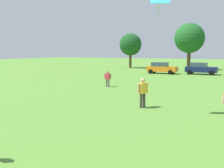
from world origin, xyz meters
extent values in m
plane|color=#568C33|center=(0.00, 30.00, 0.00)|extent=(160.00, 160.00, 0.00)
cylinder|color=#3F3833|center=(2.22, 13.32, 0.43)|extent=(0.16, 0.16, 0.86)
cylinder|color=#3F3833|center=(2.32, 13.55, 0.43)|extent=(0.16, 0.16, 0.86)
cube|color=yellow|center=(2.27, 13.43, 1.16)|extent=(0.52, 0.65, 0.61)
cylinder|color=tan|center=(2.13, 13.11, 1.18)|extent=(0.12, 0.12, 0.57)
cylinder|color=tan|center=(2.41, 13.76, 1.18)|extent=(0.12, 0.12, 0.57)
sphere|color=tan|center=(2.27, 13.43, 1.62)|extent=(0.27, 0.27, 0.27)
cylinder|color=#4C4C51|center=(-3.89, 20.44, 0.36)|extent=(0.14, 0.14, 0.73)
cylinder|color=#4C4C51|center=(-3.68, 20.44, 0.36)|extent=(0.14, 0.14, 0.73)
cube|color=#D8334C|center=(-3.79, 20.44, 0.99)|extent=(0.49, 0.28, 0.52)
cylinder|color=#936B4C|center=(-4.09, 20.45, 1.00)|extent=(0.11, 0.11, 0.49)
cylinder|color=#936B4C|center=(-3.48, 20.43, 1.00)|extent=(0.11, 0.11, 0.49)
sphere|color=#936B4C|center=(-3.79, 20.44, 1.37)|extent=(0.23, 0.23, 0.23)
cylinder|color=tan|center=(6.74, 12.12, 1.13)|extent=(0.12, 0.12, 0.55)
sphere|color=#8CD859|center=(3.54, 12.27, 5.73)|extent=(0.10, 0.10, 0.10)
sphere|color=#8CD859|center=(3.49, 12.27, 5.51)|extent=(0.10, 0.10, 0.10)
sphere|color=#8CD859|center=(3.44, 12.27, 5.29)|extent=(0.10, 0.10, 0.10)
cube|color=orange|center=(-3.23, 36.49, 0.70)|extent=(4.30, 1.80, 0.76)
cube|color=#334756|center=(-3.57, 36.49, 1.38)|extent=(2.24, 1.58, 0.60)
cylinder|color=black|center=(-1.77, 37.39, 0.32)|extent=(0.64, 0.22, 0.64)
cylinder|color=black|center=(-1.77, 35.59, 0.32)|extent=(0.64, 0.22, 0.64)
cylinder|color=black|center=(-4.69, 37.39, 0.32)|extent=(0.64, 0.22, 0.64)
cylinder|color=black|center=(-4.69, 35.59, 0.32)|extent=(0.64, 0.22, 0.64)
cube|color=#141E4C|center=(2.11, 37.80, 0.70)|extent=(4.30, 1.80, 0.76)
cube|color=#334756|center=(1.76, 37.80, 1.38)|extent=(2.24, 1.58, 0.60)
cylinder|color=black|center=(3.57, 38.70, 0.32)|extent=(0.64, 0.22, 0.64)
cylinder|color=black|center=(3.57, 36.90, 0.32)|extent=(0.64, 0.22, 0.64)
cylinder|color=black|center=(0.65, 38.70, 0.32)|extent=(0.64, 0.22, 0.64)
cylinder|color=black|center=(0.65, 36.90, 0.32)|extent=(0.64, 0.22, 0.64)
cylinder|color=brown|center=(-12.54, 46.46, 1.37)|extent=(0.50, 0.50, 2.74)
sphere|color=#194C1E|center=(-12.54, 46.46, 4.57)|extent=(4.32, 4.32, 4.32)
cylinder|color=brown|center=(-1.37, 46.82, 1.67)|extent=(0.61, 0.61, 3.34)
sphere|color=#1E5B23|center=(-1.37, 46.82, 5.58)|extent=(5.27, 5.27, 5.27)
camera|label=1|loc=(7.51, -0.82, 3.34)|focal=41.57mm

